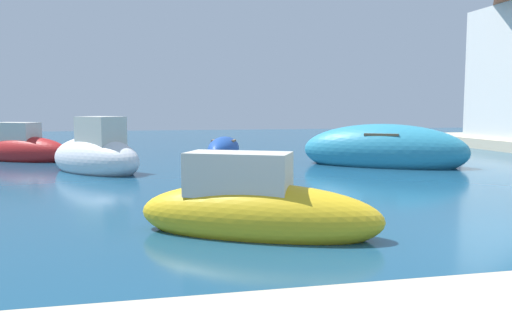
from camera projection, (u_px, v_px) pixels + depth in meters
The scene contains 5 objects.
moored_boat_0 at pixel (383, 151), 17.84m from camera, with size 5.94×4.87×1.90m.
moored_boat_1 at pixel (96, 156), 16.05m from camera, with size 3.73×3.99×2.09m.
moored_boat_2 at pixel (23, 149), 19.54m from camera, with size 4.11×3.15×1.75m.
moored_boat_3 at pixel (255, 210), 8.17m from camera, with size 4.13×2.86×1.57m.
moored_boat_5 at pixel (224, 149), 21.32m from camera, with size 2.27×3.65×1.06m.
Camera 1 is at (-6.01, -6.07, 2.05)m, focal length 35.58 mm.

